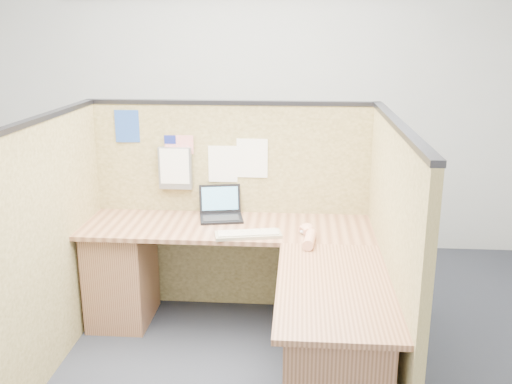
# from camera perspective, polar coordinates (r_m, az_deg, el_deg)

# --- Properties ---
(floor) EXTENTS (5.00, 5.00, 0.00)m
(floor) POSITION_cam_1_polar(r_m,az_deg,el_deg) (3.58, -4.21, -18.09)
(floor) COLOR black
(floor) RESTS_ON ground
(wall_back) EXTENTS (5.00, 0.00, 5.00)m
(wall_back) POSITION_cam_1_polar(r_m,az_deg,el_deg) (5.24, -0.83, 9.35)
(wall_back) COLOR #ABAFB1
(wall_back) RESTS_ON floor
(cubicle_partitions) EXTENTS (2.06, 1.83, 1.53)m
(cubicle_partitions) POSITION_cam_1_polar(r_m,az_deg,el_deg) (3.61, -3.45, -4.08)
(cubicle_partitions) COLOR brown
(cubicle_partitions) RESTS_ON floor
(l_desk) EXTENTS (1.95, 1.75, 0.73)m
(l_desk) POSITION_cam_1_polar(r_m,az_deg,el_deg) (3.61, -0.71, -10.54)
(l_desk) COLOR brown
(l_desk) RESTS_ON floor
(laptop) EXTENTS (0.33, 0.33, 0.21)m
(laptop) POSITION_cam_1_polar(r_m,az_deg,el_deg) (4.01, -3.39, -1.80)
(laptop) COLOR black
(laptop) RESTS_ON l_desk
(keyboard) EXTENTS (0.44, 0.23, 0.03)m
(keyboard) POSITION_cam_1_polar(r_m,az_deg,el_deg) (3.64, -0.79, -4.26)
(keyboard) COLOR gray
(keyboard) RESTS_ON l_desk
(mouse) EXTENTS (0.12, 0.09, 0.04)m
(mouse) POSITION_cam_1_polar(r_m,az_deg,el_deg) (3.70, 5.13, -3.88)
(mouse) COLOR silver
(mouse) RESTS_ON l_desk
(hand_forearm) EXTENTS (0.10, 0.36, 0.08)m
(hand_forearm) POSITION_cam_1_polar(r_m,az_deg,el_deg) (3.57, 5.30, -4.37)
(hand_forearm) COLOR tan
(hand_forearm) RESTS_ON l_desk
(blue_poster) EXTENTS (0.17, 0.01, 0.23)m
(blue_poster) POSITION_cam_1_polar(r_m,az_deg,el_deg) (4.14, -12.77, 6.43)
(blue_poster) COLOR #2247A0
(blue_poster) RESTS_ON cubicle_partitions
(american_flag) EXTENTS (0.21, 0.01, 0.36)m
(american_flag) POSITION_cam_1_polar(r_m,az_deg,el_deg) (4.06, -8.04, 4.54)
(american_flag) COLOR olive
(american_flag) RESTS_ON cubicle_partitions
(file_holder) EXTENTS (0.23, 0.05, 0.30)m
(file_holder) POSITION_cam_1_polar(r_m,az_deg,el_deg) (4.08, -8.07, 2.40)
(file_holder) COLOR slate
(file_holder) RESTS_ON cubicle_partitions
(paper_left) EXTENTS (0.21, 0.01, 0.26)m
(paper_left) POSITION_cam_1_polar(r_m,az_deg,el_deg) (4.04, -3.34, 2.81)
(paper_left) COLOR white
(paper_left) RESTS_ON cubicle_partitions
(paper_right) EXTENTS (0.22, 0.01, 0.28)m
(paper_right) POSITION_cam_1_polar(r_m,az_deg,el_deg) (4.01, -0.39, 3.39)
(paper_right) COLOR white
(paper_right) RESTS_ON cubicle_partitions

